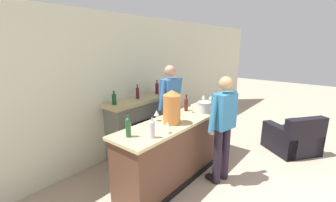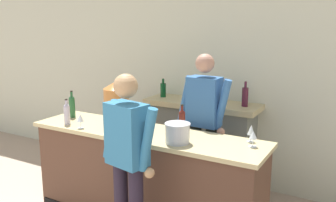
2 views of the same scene
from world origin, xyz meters
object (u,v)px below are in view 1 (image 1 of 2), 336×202
object	(u,v)px
wine_glass_by_dispenser	(157,113)
fireplace_stone	(139,125)
armchair_black	(294,139)
potted_plant_corner	(213,114)
person_customer	(223,126)
wine_bottle_port_short	(152,128)
wine_bottle_burgundy_dark	(128,126)
person_bartender	(170,107)
wine_glass_mid_counter	(167,125)
copper_dispenser	(172,107)
wine_glass_back_row	(203,97)
wine_bottle_rose_blush	(186,104)
wine_glass_front_left	(192,106)
ice_bucket_steel	(204,107)
wine_glass_near_bucket	(211,98)

from	to	relation	value
wine_glass_by_dispenser	fireplace_stone	bearing A→B (deg)	62.00
armchair_black	potted_plant_corner	world-z (taller)	armchair_black
person_customer	wine_bottle_port_short	distance (m)	1.24
armchair_black	wine_bottle_burgundy_dark	bearing A→B (deg)	156.03
potted_plant_corner	fireplace_stone	bearing A→B (deg)	169.53
person_bartender	wine_bottle_port_short	world-z (taller)	person_bartender
wine_glass_mid_counter	copper_dispenser	bearing A→B (deg)	29.54
person_bartender	wine_glass_back_row	xyz separation A→B (m)	(0.65, -0.35, 0.13)
person_customer	person_bartender	distance (m)	1.21
wine_bottle_rose_blush	wine_glass_front_left	distance (m)	0.14
wine_bottle_port_short	wine_glass_back_row	world-z (taller)	wine_bottle_port_short
fireplace_stone	wine_glass_back_row	world-z (taller)	fireplace_stone
wine_bottle_port_short	fireplace_stone	bearing A→B (deg)	52.68
fireplace_stone	wine_glass_mid_counter	world-z (taller)	fireplace_stone
ice_bucket_steel	potted_plant_corner	bearing A→B (deg)	23.25
copper_dispenser	wine_glass_back_row	world-z (taller)	copper_dispenser
wine_bottle_rose_blush	wine_glass_back_row	world-z (taller)	wine_bottle_rose_blush
wine_bottle_burgundy_dark	copper_dispenser	bearing A→B (deg)	-8.93
person_bartender	copper_dispenser	bearing A→B (deg)	-140.09
wine_bottle_port_short	person_bartender	bearing A→B (deg)	29.95
person_customer	wine_glass_near_bucket	xyz separation A→B (m)	(0.90, 0.72, 0.17)
armchair_black	wine_glass_by_dispenser	bearing A→B (deg)	148.12
wine_glass_by_dispenser	wine_glass_back_row	bearing A→B (deg)	0.60
potted_plant_corner	ice_bucket_steel	size ratio (longest dim) A/B	2.87
wine_glass_near_bucket	wine_bottle_burgundy_dark	bearing A→B (deg)	-179.57
wine_glass_mid_counter	wine_bottle_rose_blush	bearing A→B (deg)	21.36
wine_bottle_port_short	wine_glass_near_bucket	distance (m)	2.06
person_bartender	wine_glass_near_bucket	world-z (taller)	person_bartender
ice_bucket_steel	person_customer	bearing A→B (deg)	-116.68
wine_glass_near_bucket	wine_glass_back_row	bearing A→B (deg)	114.64
copper_dispenser	wine_glass_mid_counter	size ratio (longest dim) A/B	3.18
wine_glass_near_bucket	wine_glass_back_row	xyz separation A→B (m)	(-0.06, 0.13, 0.01)
fireplace_stone	wine_bottle_rose_blush	bearing A→B (deg)	-77.46
wine_bottle_burgundy_dark	wine_glass_front_left	bearing A→B (deg)	-2.10
copper_dispenser	potted_plant_corner	bearing A→B (deg)	15.30
potted_plant_corner	wine_glass_front_left	bearing A→B (deg)	-162.04
wine_bottle_rose_blush	wine_glass_back_row	xyz separation A→B (m)	(0.71, 0.06, -0.02)
copper_dispenser	person_bartender	bearing A→B (deg)	39.91
wine_glass_by_dispenser	wine_glass_front_left	distance (m)	0.73
fireplace_stone	person_bartender	distance (m)	0.79
potted_plant_corner	wine_glass_mid_counter	world-z (taller)	wine_glass_mid_counter
potted_plant_corner	armchair_black	bearing A→B (deg)	-101.15
armchair_black	copper_dispenser	world-z (taller)	copper_dispenser
ice_bucket_steel	wine_bottle_rose_blush	world-z (taller)	wine_bottle_rose_blush
person_bartender	wine_glass_near_bucket	size ratio (longest dim) A/B	11.94
person_customer	armchair_black	bearing A→B (deg)	-20.98
person_bartender	wine_glass_mid_counter	distance (m)	1.36
fireplace_stone	wine_glass_by_dispenser	size ratio (longest dim) A/B	8.63
ice_bucket_steel	wine_bottle_rose_blush	distance (m)	0.33
wine_glass_by_dispenser	wine_bottle_rose_blush	bearing A→B (deg)	-3.49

